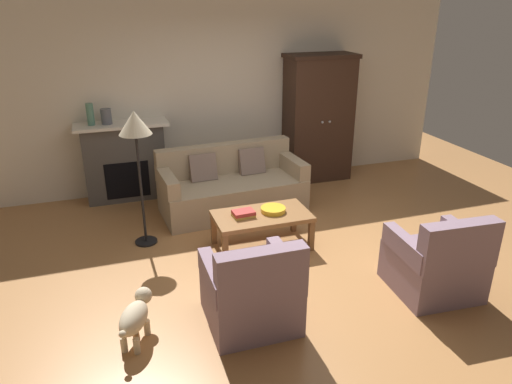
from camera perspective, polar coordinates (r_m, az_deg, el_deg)
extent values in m
plane|color=#B27A47|center=(5.47, 3.63, -7.62)|extent=(9.60, 9.60, 0.00)
cube|color=silver|center=(7.28, -3.76, 11.80)|extent=(7.20, 0.10, 2.80)
cube|color=#4C4947|center=(7.03, -15.36, 3.39)|extent=(1.10, 0.36, 1.08)
cube|color=black|center=(6.92, -15.08, 1.37)|extent=(0.60, 0.01, 0.52)
cube|color=white|center=(6.85, -15.82, 7.77)|extent=(1.26, 0.48, 0.04)
cube|color=#382319|center=(7.55, 7.42, 8.48)|extent=(1.00, 0.52, 1.88)
cube|color=#2F1E15|center=(7.39, 7.80, 15.81)|extent=(1.06, 0.55, 0.06)
sphere|color=#ADAFB5|center=(7.28, 7.94, 8.24)|extent=(0.04, 0.04, 0.04)
sphere|color=#ADAFB5|center=(7.33, 8.79, 8.29)|extent=(0.04, 0.04, 0.04)
cube|color=tan|center=(6.48, -2.75, -0.45)|extent=(1.95, 0.96, 0.44)
cube|color=tan|center=(6.63, -3.81, 4.03)|extent=(1.91, 0.30, 0.42)
cube|color=tan|center=(6.14, -10.56, 1.19)|extent=(0.21, 0.81, 0.22)
cube|color=tan|center=(6.68, 4.33, 3.26)|extent=(0.21, 0.81, 0.22)
cube|color=#7F6B60|center=(6.42, -6.36, 2.95)|extent=(0.37, 0.21, 0.37)
cube|color=#7F6B60|center=(6.63, -0.54, 3.72)|extent=(0.37, 0.21, 0.37)
cube|color=olive|center=(5.47, 0.71, -2.88)|extent=(1.10, 0.60, 0.05)
cube|color=brown|center=(5.22, -3.69, -6.88)|extent=(0.06, 0.06, 0.37)
cube|color=brown|center=(5.53, 6.61, -5.21)|extent=(0.06, 0.06, 0.37)
cube|color=brown|center=(5.66, -5.07, -4.43)|extent=(0.06, 0.06, 0.37)
cube|color=brown|center=(5.95, 4.52, -3.02)|extent=(0.06, 0.06, 0.37)
cylinder|color=gold|center=(5.51, 2.06, -2.11)|extent=(0.29, 0.29, 0.05)
cube|color=gold|center=(5.40, -1.51, -2.81)|extent=(0.26, 0.19, 0.03)
cube|color=#B73833|center=(5.38, -1.50, -2.47)|extent=(0.25, 0.19, 0.04)
cylinder|color=slate|center=(6.81, -19.18, 8.75)|extent=(0.10, 0.10, 0.30)
cylinder|color=#565B66|center=(6.82, -17.45, 8.59)|extent=(0.14, 0.14, 0.21)
cube|color=gray|center=(4.38, -0.69, -12.78)|extent=(0.77, 0.77, 0.42)
cube|color=gray|center=(3.89, 0.67, -9.97)|extent=(0.76, 0.17, 0.46)
cube|color=gray|center=(4.30, 3.54, -8.59)|extent=(0.13, 0.70, 0.20)
cube|color=gray|center=(4.13, -5.15, -10.03)|extent=(0.13, 0.70, 0.20)
cube|color=gray|center=(5.10, 20.27, -8.78)|extent=(0.81, 0.81, 0.42)
cube|color=gray|center=(4.68, 23.07, -5.96)|extent=(0.77, 0.21, 0.46)
cube|color=gray|center=(5.14, 23.78, -5.14)|extent=(0.17, 0.71, 0.20)
cube|color=gray|center=(4.78, 17.47, -6.29)|extent=(0.17, 0.71, 0.20)
cylinder|color=black|center=(5.88, -12.96, -5.77)|extent=(0.26, 0.26, 0.02)
cylinder|color=black|center=(5.61, -13.54, 0.24)|extent=(0.03, 0.03, 1.35)
cone|color=beige|center=(5.37, -14.29, 8.04)|extent=(0.36, 0.36, 0.26)
ellipsoid|color=beige|center=(4.22, -14.39, -14.38)|extent=(0.36, 0.45, 0.22)
sphere|color=beige|center=(4.37, -13.29, -11.93)|extent=(0.15, 0.15, 0.15)
cylinder|color=beige|center=(4.44, -14.26, -15.26)|extent=(0.06, 0.06, 0.14)
cylinder|color=beige|center=(4.40, -12.88, -15.47)|extent=(0.06, 0.06, 0.14)
cylinder|color=beige|center=(4.27, -15.49, -17.15)|extent=(0.06, 0.06, 0.14)
cylinder|color=beige|center=(4.23, -14.05, -17.39)|extent=(0.06, 0.06, 0.14)
sphere|color=beige|center=(4.05, -15.66, -16.03)|extent=(0.06, 0.06, 0.06)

